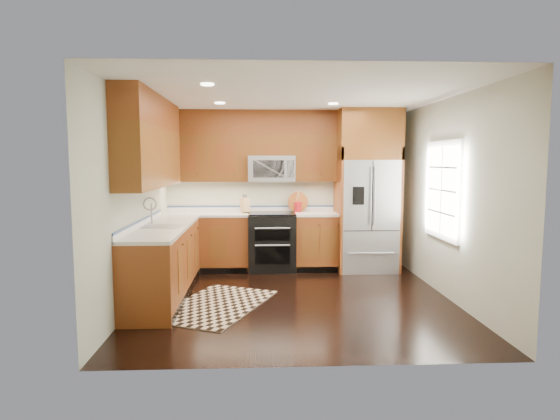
{
  "coord_description": "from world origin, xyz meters",
  "views": [
    {
      "loc": [
        -0.46,
        -5.89,
        1.79
      ],
      "look_at": [
        -0.16,
        0.6,
        1.1
      ],
      "focal_mm": 30.0,
      "sensor_mm": 36.0,
      "label": 1
    }
  ],
  "objects_px": {
    "range": "(272,242)",
    "utensil_crock": "(298,204)",
    "refrigerator": "(367,191)",
    "rug": "(217,305)",
    "knife_block": "(245,205)"
  },
  "relations": [
    {
      "from": "rug",
      "to": "utensil_crock",
      "type": "xyz_separation_m",
      "value": [
        1.18,
        2.04,
        1.06
      ]
    },
    {
      "from": "range",
      "to": "utensil_crock",
      "type": "height_order",
      "value": "utensil_crock"
    },
    {
      "from": "utensil_crock",
      "to": "refrigerator",
      "type": "bearing_deg",
      "value": -10.16
    },
    {
      "from": "range",
      "to": "rug",
      "type": "xyz_separation_m",
      "value": [
        -0.74,
        -1.88,
        -0.46
      ]
    },
    {
      "from": "refrigerator",
      "to": "rug",
      "type": "height_order",
      "value": "refrigerator"
    },
    {
      "from": "range",
      "to": "rug",
      "type": "bearing_deg",
      "value": -111.48
    },
    {
      "from": "range",
      "to": "knife_block",
      "type": "bearing_deg",
      "value": 165.88
    },
    {
      "from": "range",
      "to": "refrigerator",
      "type": "height_order",
      "value": "refrigerator"
    },
    {
      "from": "range",
      "to": "refrigerator",
      "type": "relative_size",
      "value": 0.36
    },
    {
      "from": "rug",
      "to": "utensil_crock",
      "type": "height_order",
      "value": "utensil_crock"
    },
    {
      "from": "refrigerator",
      "to": "knife_block",
      "type": "height_order",
      "value": "refrigerator"
    },
    {
      "from": "refrigerator",
      "to": "utensil_crock",
      "type": "distance_m",
      "value": 1.15
    },
    {
      "from": "refrigerator",
      "to": "rug",
      "type": "bearing_deg",
      "value": -141.16
    },
    {
      "from": "knife_block",
      "to": "utensil_crock",
      "type": "distance_m",
      "value": 0.88
    },
    {
      "from": "refrigerator",
      "to": "utensil_crock",
      "type": "relative_size",
      "value": 7.23
    }
  ]
}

